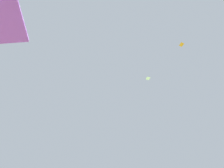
{
  "coord_description": "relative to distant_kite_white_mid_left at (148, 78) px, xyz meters",
  "views": [
    {
      "loc": [
        2.08,
        -0.82,
        1.05
      ],
      "look_at": [
        0.36,
        2.43,
        3.51
      ],
      "focal_mm": 35.97,
      "sensor_mm": 36.0,
      "label": 1
    }
  ],
  "objects": [
    {
      "name": "distant_kite_orange_low_left",
      "position": [
        6.29,
        -4.95,
        0.04
      ],
      "size": [
        0.61,
        0.64,
        0.29
      ],
      "color": "orange"
    },
    {
      "name": "distant_kite_white_mid_left",
      "position": [
        0.0,
        0.0,
        0.0
      ],
      "size": [
        0.62,
        0.64,
        0.23
      ],
      "color": "white"
    }
  ]
}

